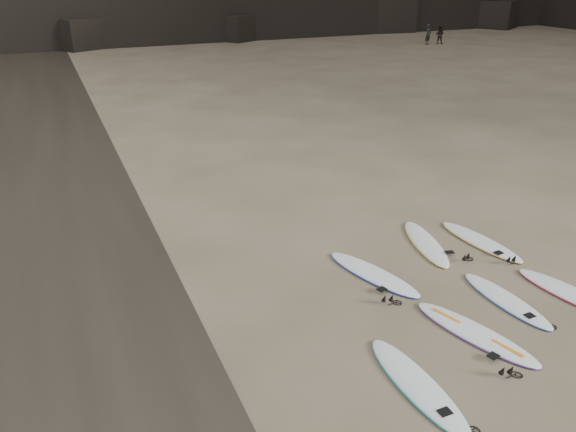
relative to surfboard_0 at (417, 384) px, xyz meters
name	(u,v)px	position (x,y,z in m)	size (l,w,h in m)	color
ground	(537,300)	(4.05, 1.25, -0.05)	(240.00, 240.00, 0.00)	#897559
surfboard_0	(417,384)	(0.00, 0.00, 0.00)	(0.66, 2.76, 0.10)	white
surfboard_1	(475,333)	(1.94, 0.78, 0.00)	(0.67, 2.78, 0.10)	white
surfboard_2	(506,300)	(3.37, 1.47, 0.00)	(0.60, 2.51, 0.09)	white
surfboard_3	(574,295)	(4.90, 1.01, 0.00)	(0.67, 2.79, 0.10)	white
surfboard_5	(373,274)	(1.29, 3.59, 0.00)	(0.66, 2.74, 0.10)	white
surfboard_6	(426,243)	(3.39, 4.41, 0.00)	(0.64, 2.69, 0.10)	white
surfboard_7	(480,241)	(4.78, 3.93, 0.00)	(0.65, 2.71, 0.10)	white
person_a	(428,34)	(26.99, 36.68, 0.83)	(0.64, 0.42, 1.77)	black
person_b	(440,35)	(28.18, 36.57, 0.75)	(0.78, 0.61, 1.60)	black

